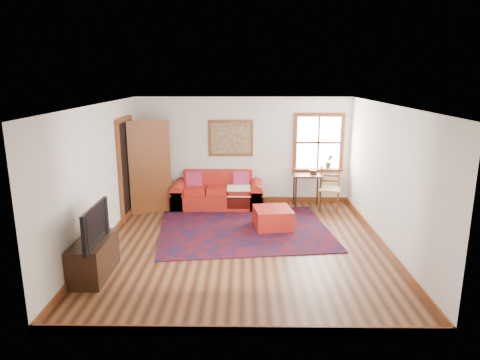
{
  "coord_description": "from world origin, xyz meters",
  "views": [
    {
      "loc": [
        0.04,
        -7.19,
        2.98
      ],
      "look_at": [
        -0.06,
        0.6,
        1.06
      ],
      "focal_mm": 32.0,
      "sensor_mm": 36.0,
      "label": 1
    }
  ],
  "objects_px": {
    "ladder_back_chair": "(329,187)",
    "media_cabinet": "(94,258)",
    "red_ottoman": "(273,218)",
    "side_table": "(307,180)",
    "red_leather_sofa": "(218,195)"
  },
  "relations": [
    {
      "from": "ladder_back_chair",
      "to": "media_cabinet",
      "type": "bearing_deg",
      "value": -141.19
    },
    {
      "from": "side_table",
      "to": "ladder_back_chair",
      "type": "distance_m",
      "value": 0.52
    },
    {
      "from": "red_leather_sofa",
      "to": "ladder_back_chair",
      "type": "distance_m",
      "value": 2.56
    },
    {
      "from": "red_leather_sofa",
      "to": "media_cabinet",
      "type": "distance_m",
      "value": 3.93
    },
    {
      "from": "side_table",
      "to": "ladder_back_chair",
      "type": "xyz_separation_m",
      "value": [
        0.48,
        -0.17,
        -0.12
      ]
    },
    {
      "from": "red_ottoman",
      "to": "media_cabinet",
      "type": "distance_m",
      "value": 3.56
    },
    {
      "from": "red_ottoman",
      "to": "ladder_back_chair",
      "type": "relative_size",
      "value": 0.72
    },
    {
      "from": "red_leather_sofa",
      "to": "red_ottoman",
      "type": "height_order",
      "value": "red_leather_sofa"
    },
    {
      "from": "red_leather_sofa",
      "to": "ladder_back_chair",
      "type": "xyz_separation_m",
      "value": [
        2.54,
        -0.2,
        0.27
      ]
    },
    {
      "from": "red_ottoman",
      "to": "ladder_back_chair",
      "type": "distance_m",
      "value": 1.86
    },
    {
      "from": "ladder_back_chair",
      "to": "media_cabinet",
      "type": "distance_m",
      "value": 5.38
    },
    {
      "from": "side_table",
      "to": "media_cabinet",
      "type": "distance_m",
      "value": 5.15
    },
    {
      "from": "ladder_back_chair",
      "to": "red_leather_sofa",
      "type": "bearing_deg",
      "value": 175.58
    },
    {
      "from": "red_ottoman",
      "to": "ladder_back_chair",
      "type": "xyz_separation_m",
      "value": [
        1.35,
        1.23,
        0.33
      ]
    },
    {
      "from": "ladder_back_chair",
      "to": "media_cabinet",
      "type": "xyz_separation_m",
      "value": [
        -4.19,
        -3.37,
        -0.25
      ]
    }
  ]
}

